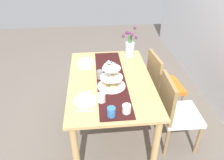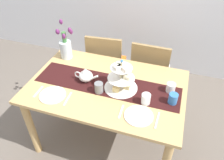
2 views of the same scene
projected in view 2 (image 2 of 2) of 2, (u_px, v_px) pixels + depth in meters
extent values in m
plane|color=#6B6056|center=(108.00, 136.00, 2.52)|extent=(8.00, 8.00, 0.00)
cube|color=tan|center=(107.00, 86.00, 2.05)|extent=(1.43, 0.93, 0.03)
cylinder|color=tan|center=(31.00, 128.00, 2.16)|extent=(0.07, 0.07, 0.73)
cylinder|color=tan|center=(69.00, 79.00, 2.74)|extent=(0.07, 0.07, 0.73)
cylinder|color=tan|center=(175.00, 103.00, 2.43)|extent=(0.07, 0.07, 0.73)
cylinder|color=olive|center=(123.00, 72.00, 3.13)|extent=(0.04, 0.04, 0.41)
cylinder|color=olive|center=(99.00, 69.00, 3.19)|extent=(0.04, 0.04, 0.41)
cylinder|color=olive|center=(118.00, 88.00, 2.86)|extent=(0.04, 0.04, 0.41)
cylinder|color=olive|center=(91.00, 85.00, 2.92)|extent=(0.04, 0.04, 0.41)
cube|color=orange|center=(108.00, 64.00, 2.88)|extent=(0.46, 0.46, 0.05)
cube|color=olive|center=(104.00, 56.00, 2.58)|extent=(0.42, 0.08, 0.45)
cylinder|color=olive|center=(165.00, 81.00, 2.97)|extent=(0.04, 0.04, 0.41)
cylinder|color=olive|center=(138.00, 76.00, 3.06)|extent=(0.04, 0.04, 0.41)
cylinder|color=olive|center=(160.00, 99.00, 2.71)|extent=(0.04, 0.04, 0.41)
cylinder|color=olive|center=(131.00, 92.00, 2.80)|extent=(0.04, 0.04, 0.41)
cube|color=silver|center=(150.00, 72.00, 2.74)|extent=(0.43, 0.43, 0.05)
cube|color=olive|center=(149.00, 64.00, 2.45)|extent=(0.42, 0.04, 0.45)
cube|color=black|center=(107.00, 84.00, 2.05)|extent=(1.34, 0.32, 0.00)
cylinder|color=beige|center=(121.00, 76.00, 1.92)|extent=(0.01, 0.01, 0.28)
cylinder|color=white|center=(121.00, 88.00, 2.01)|extent=(0.30, 0.30, 0.01)
cylinder|color=white|center=(121.00, 78.00, 1.94)|extent=(0.24, 0.24, 0.01)
cylinder|color=white|center=(121.00, 68.00, 1.87)|extent=(0.19, 0.19, 0.01)
cube|color=#D2BB7A|center=(127.00, 86.00, 1.98)|extent=(0.05, 0.06, 0.04)
cube|color=beige|center=(120.00, 81.00, 2.04)|extent=(0.07, 0.07, 0.05)
cube|color=#E7C77A|center=(116.00, 88.00, 1.96)|extent=(0.06, 0.06, 0.05)
cube|color=beige|center=(127.00, 78.00, 1.91)|extent=(0.06, 0.05, 0.03)
cube|color=#F2E3C0|center=(126.00, 75.00, 1.94)|extent=(0.07, 0.06, 0.03)
cube|color=beige|center=(121.00, 73.00, 1.96)|extent=(0.06, 0.07, 0.03)
cube|color=beige|center=(119.00, 64.00, 1.87)|extent=(0.07, 0.06, 0.03)
cube|color=beige|center=(117.00, 66.00, 1.85)|extent=(0.06, 0.05, 0.03)
cube|color=beige|center=(118.00, 68.00, 1.83)|extent=(0.06, 0.07, 0.03)
cube|color=#F2DEC4|center=(125.00, 69.00, 1.82)|extent=(0.07, 0.06, 0.03)
sphere|color=#3370B7|center=(122.00, 61.00, 1.82)|extent=(0.02, 0.02, 0.02)
ellipsoid|color=white|center=(86.00, 76.00, 2.06)|extent=(0.13, 0.13, 0.10)
cone|color=white|center=(85.00, 70.00, 2.02)|extent=(0.06, 0.06, 0.04)
cylinder|color=white|center=(95.00, 77.00, 2.03)|extent=(0.07, 0.02, 0.06)
torus|color=white|center=(78.00, 75.00, 2.08)|extent=(0.07, 0.01, 0.07)
cylinder|color=silver|center=(66.00, 50.00, 2.35)|extent=(0.12, 0.12, 0.19)
cylinder|color=#3D7538|center=(64.00, 38.00, 2.26)|extent=(0.04, 0.04, 0.12)
ellipsoid|color=#6B2860|center=(70.00, 30.00, 2.19)|extent=(0.04, 0.04, 0.06)
ellipsoid|color=#6B2860|center=(71.00, 32.00, 2.27)|extent=(0.04, 0.04, 0.06)
ellipsoid|color=#6B2860|center=(61.00, 22.00, 2.24)|extent=(0.04, 0.04, 0.06)
ellipsoid|color=#6B2860|center=(58.00, 32.00, 2.24)|extent=(0.04, 0.04, 0.06)
ellipsoid|color=#6B2860|center=(57.00, 32.00, 2.19)|extent=(0.04, 0.04, 0.06)
ellipsoid|color=#6B2860|center=(64.00, 36.00, 2.13)|extent=(0.04, 0.04, 0.06)
cylinder|color=white|center=(171.00, 88.00, 1.95)|extent=(0.08, 0.08, 0.08)
cylinder|color=white|center=(53.00, 95.00, 1.93)|extent=(0.23, 0.23, 0.01)
cube|color=silver|center=(38.00, 92.00, 1.97)|extent=(0.02, 0.15, 0.01)
cube|color=silver|center=(68.00, 99.00, 1.90)|extent=(0.03, 0.17, 0.01)
cylinder|color=white|center=(139.00, 116.00, 1.74)|extent=(0.23, 0.23, 0.01)
cube|color=silver|center=(121.00, 112.00, 1.78)|extent=(0.02, 0.15, 0.01)
cube|color=silver|center=(157.00, 120.00, 1.71)|extent=(0.02, 0.17, 0.01)
cylinder|color=slate|center=(99.00, 88.00, 1.94)|extent=(0.08, 0.08, 0.09)
cylinder|color=white|center=(146.00, 99.00, 1.83)|extent=(0.08, 0.08, 0.09)
cylinder|color=#3370B7|center=(173.00, 99.00, 1.83)|extent=(0.08, 0.08, 0.09)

